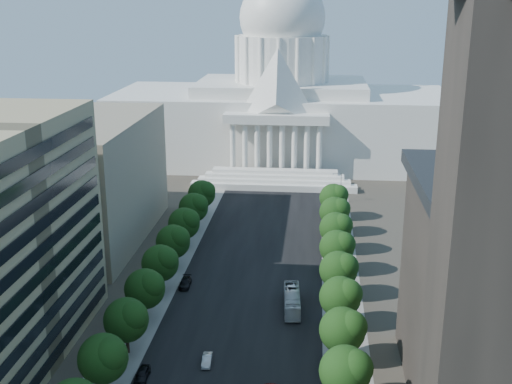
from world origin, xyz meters
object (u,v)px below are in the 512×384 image
(car_silver, at_px, (207,360))
(car_dark_b, at_px, (185,283))
(car_dark_a, at_px, (142,374))
(city_bus, at_px, (292,301))

(car_silver, distance_m, car_dark_b, 30.26)
(car_dark_a, distance_m, city_bus, 34.52)
(car_dark_a, height_order, city_bus, city_bus)
(car_silver, bearing_deg, car_dark_a, -154.35)
(car_dark_a, bearing_deg, city_bus, 47.74)
(car_dark_b, xyz_separation_m, city_bus, (22.63, -7.92, 0.98))
(car_dark_a, relative_size, car_silver, 1.12)
(car_dark_a, xyz_separation_m, city_bus, (22.63, 26.06, 0.94))
(car_silver, height_order, car_dark_b, car_dark_b)
(car_dark_a, xyz_separation_m, car_dark_b, (0.00, 33.98, -0.04))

